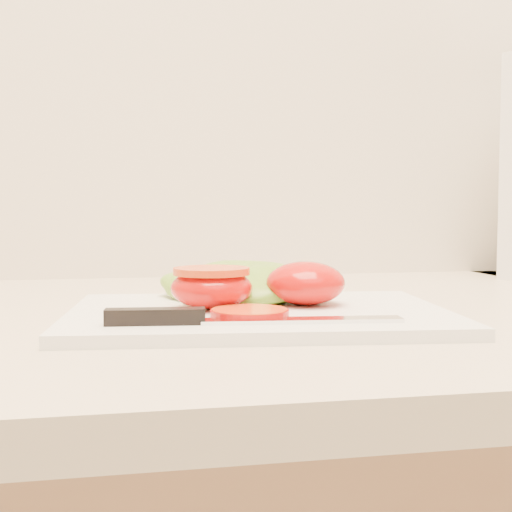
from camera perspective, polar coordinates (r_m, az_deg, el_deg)
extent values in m
cube|color=beige|center=(0.76, 16.99, -4.70)|extent=(3.92, 0.65, 0.03)
cube|color=white|center=(0.62, 0.19, -4.71)|extent=(0.35, 0.27, 0.01)
ellipsoid|color=#C30807|center=(0.64, 3.98, -2.17)|extent=(0.07, 0.07, 0.04)
ellipsoid|color=#C30807|center=(0.62, -3.57, -2.58)|extent=(0.07, 0.07, 0.04)
cylinder|color=red|center=(0.61, -3.58, -1.21)|extent=(0.07, 0.07, 0.01)
cylinder|color=#DC4B21|center=(0.57, -0.52, -4.60)|extent=(0.06, 0.06, 0.01)
ellipsoid|color=#80BF32|center=(0.68, -1.47, -2.19)|extent=(0.19, 0.18, 0.03)
cube|color=silver|center=(0.55, 3.71, -5.15)|extent=(0.16, 0.04, 0.00)
cube|color=black|center=(0.54, -8.07, -4.81)|extent=(0.08, 0.02, 0.01)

